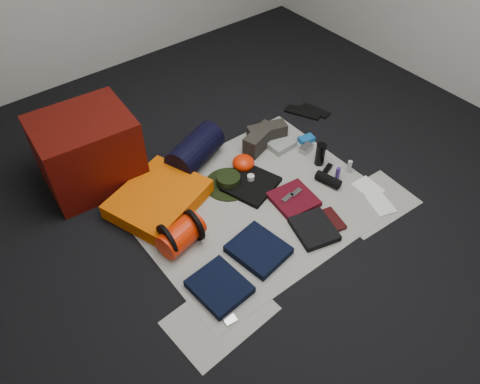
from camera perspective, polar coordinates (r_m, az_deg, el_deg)
floor at (r=3.25m, az=1.79°, el=-1.56°), size 4.50×4.50×0.02m
newspaper_mat at (r=3.24m, az=1.80°, el=-1.41°), size 1.60×1.30×0.01m
newspaper_sheet_front_left at (r=2.73m, az=-2.40°, el=-14.83°), size 0.61×0.44×0.00m
newspaper_sheet_front_right at (r=3.37m, az=15.86°, el=-1.28°), size 0.60×0.43×0.00m
red_cabinet at (r=3.40m, az=-18.05°, el=4.74°), size 0.68×0.58×0.53m
sleeping_pad at (r=3.24m, az=-9.90°, el=-0.81°), size 0.74×0.67×0.11m
stuff_sack at (r=2.96m, az=-7.19°, el=-5.21°), size 0.32×0.23×0.17m
sack_strap_left at (r=2.92m, az=-8.88°, el=-5.85°), size 0.02×0.22×0.22m
sack_strap_right at (r=2.98m, az=-5.62°, el=-4.04°), size 0.02×0.22×0.22m
navy_duffel at (r=3.48m, az=-5.47°, el=5.07°), size 0.50×0.38×0.23m
boonie_brim at (r=3.36m, az=-1.42°, el=0.96°), size 0.45×0.45×0.01m
boonie_crown at (r=3.33m, az=-1.43°, el=1.48°), size 0.17×0.17×0.07m
hiking_boot_left at (r=3.63m, az=2.40°, el=6.41°), size 0.33×0.20×0.15m
hiking_boot_right at (r=3.69m, az=3.31°, el=7.09°), size 0.32×0.20×0.15m
flip_flop_left at (r=4.07m, az=7.71°, el=9.62°), size 0.24×0.32×0.02m
flip_flop_right at (r=4.10m, az=9.10°, el=9.79°), size 0.16×0.27×0.01m
trousers_navy_a at (r=2.79m, az=-2.53°, el=-11.45°), size 0.31×0.35×0.05m
trousers_navy_b at (r=2.95m, az=2.27°, el=-7.04°), size 0.34×0.38×0.05m
trousers_charcoal at (r=3.09m, az=9.02°, el=-4.50°), size 0.31×0.34×0.04m
black_tshirt at (r=3.34m, az=1.37°, el=0.93°), size 0.42×0.41×0.03m
red_shirt at (r=3.26m, az=6.55°, el=-0.89°), size 0.31×0.31×0.04m
orange_stuff_sack at (r=3.46m, az=0.41°, el=3.58°), size 0.22×0.22×0.11m
first_aid_pouch at (r=3.67m, az=5.06°, el=5.80°), size 0.21×0.16×0.05m
water_bottle at (r=3.52m, az=9.76°, el=4.56°), size 0.09×0.09×0.18m
speaker at (r=3.41m, az=10.70°, el=1.47°), size 0.12×0.20×0.07m
compact_camera at (r=3.66m, az=8.06°, el=5.28°), size 0.13×0.09×0.05m
cyan_case at (r=3.75m, az=8.09°, el=6.39°), size 0.13×0.10×0.04m
toiletry_purple at (r=3.45m, az=11.83°, el=2.24°), size 0.04×0.04×0.10m
toiletry_clear at (r=3.52m, az=13.18°, el=3.04°), size 0.04×0.04×0.10m
paperback_book at (r=3.17m, az=10.97°, el=-3.43°), size 0.17×0.22×0.03m
map_booklet at (r=3.37m, az=16.75°, el=-1.42°), size 0.19×0.23×0.01m
map_printout at (r=3.46m, az=15.35°, el=0.53°), size 0.16×0.20×0.01m
sunglasses at (r=3.53m, az=10.65°, el=2.84°), size 0.10×0.07×0.02m
key_cluster at (r=2.71m, az=-1.31°, el=-15.17°), size 0.08×0.08×0.01m
tape_roll at (r=3.34m, az=1.33°, el=1.78°), size 0.05×0.05×0.04m
energy_bar_a at (r=3.23m, az=5.83°, el=-0.69°), size 0.10×0.05×0.01m
energy_bar_b at (r=3.27m, az=6.86°, el=-0.06°), size 0.10×0.05×0.01m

